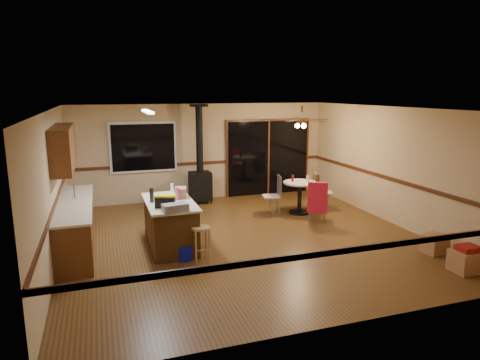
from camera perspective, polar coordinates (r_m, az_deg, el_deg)
name	(u,v)px	position (r m, az deg, el deg)	size (l,w,h in m)	color
floor	(245,238)	(8.77, 0.62, -7.76)	(7.00, 7.00, 0.00)	#553517
ceiling	(245,109)	(8.27, 0.67, 9.48)	(7.00, 7.00, 0.00)	silver
wall_back	(203,152)	(11.74, -4.94, 3.75)	(7.00, 7.00, 0.00)	tan
wall_front	(339,229)	(5.34, 13.06, -6.36)	(7.00, 7.00, 0.00)	tan
wall_left	(52,188)	(8.02, -23.74, -0.98)	(7.00, 7.00, 0.00)	tan
wall_right	(393,166)	(10.10, 19.78, 1.78)	(7.00, 7.00, 0.00)	tan
chair_rail	(245,190)	(8.48, 0.64, -1.39)	(7.00, 7.00, 0.08)	#492312
window	(143,147)	(11.40, -12.76, 4.28)	(1.72, 0.10, 1.32)	black
sliding_door	(268,158)	(12.30, 3.78, 2.96)	(2.52, 0.10, 2.10)	black
lower_cabinets	(76,226)	(8.69, -21.01, -5.76)	(0.60, 3.00, 0.86)	brown
countertop	(74,203)	(8.57, -21.23, -2.89)	(0.64, 3.04, 0.04)	beige
upper_cabinets	(63,148)	(8.59, -22.51, 3.99)	(0.35, 2.00, 0.80)	brown
kitchen_island	(170,224)	(8.28, -9.28, -5.81)	(0.88, 1.68, 0.90)	#402610
wood_stove	(200,176)	(11.36, -5.34, 0.55)	(0.55, 0.50, 2.52)	black
ceiling_fan	(302,122)	(10.23, 8.23, 7.63)	(0.24, 0.24, 0.55)	brown
fluorescent_strip	(148,112)	(8.16, -12.23, 8.91)	(0.10, 1.20, 0.04)	white
toolbox_grey	(175,208)	(7.45, -8.63, -3.66)	(0.43, 0.24, 0.13)	slate
toolbox_black	(165,202)	(7.74, -9.93, -2.89)	(0.35, 0.18, 0.19)	black
toolbox_yellow_lid	(165,196)	(7.71, -9.96, -2.08)	(0.39, 0.20, 0.03)	gold
box_on_island	(181,193)	(8.38, -7.92, -1.67)	(0.22, 0.29, 0.20)	#9C6B45
bottle_dark	(152,195)	(8.12, -11.69, -1.99)	(0.08, 0.08, 0.27)	black
bottle_pink	(177,194)	(8.22, -8.35, -1.80)	(0.08, 0.08, 0.24)	#D84C8C
bottle_white	(172,188)	(8.85, -9.04, -1.04)	(0.06, 0.06, 0.18)	white
bar_stool	(201,243)	(7.63, -5.21, -8.41)	(0.33, 0.33, 0.61)	tan
blue_bucket	(185,252)	(7.75, -7.39, -9.51)	(0.31, 0.31, 0.26)	#0D13C1
dining_table	(300,192)	(10.48, 7.96, -1.60)	(0.80, 0.80, 0.78)	black
glass_red	(293,178)	(10.43, 7.03, 0.24)	(0.06, 0.06, 0.16)	#590C14
glass_cream	(308,179)	(10.45, 9.02, 0.17)	(0.06, 0.06, 0.15)	beige
chair_left	(276,191)	(10.29, 4.79, -1.42)	(0.48, 0.47, 0.51)	tan
chair_near	(317,197)	(9.73, 10.29, -2.30)	(0.59, 0.60, 0.70)	tan
chair_right	(317,187)	(10.80, 10.22, -0.89)	(0.58, 0.55, 0.70)	tan
box_under_window	(158,199)	(11.33, -10.83, -2.46)	(0.46, 0.37, 0.37)	#9C6B45
box_corner_a	(466,261)	(8.11, 27.94, -9.51)	(0.47, 0.39, 0.36)	#9C6B45
box_corner_b	(434,244)	(8.74, 24.46, -7.74)	(0.42, 0.36, 0.34)	#9C6B45
box_small_red	(468,248)	(8.04, 28.10, -8.03)	(0.33, 0.28, 0.09)	maroon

